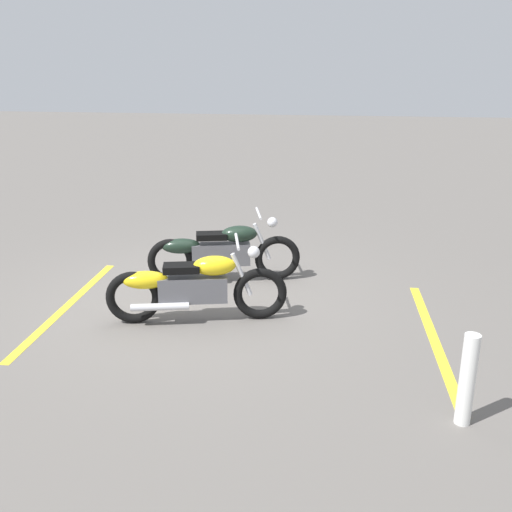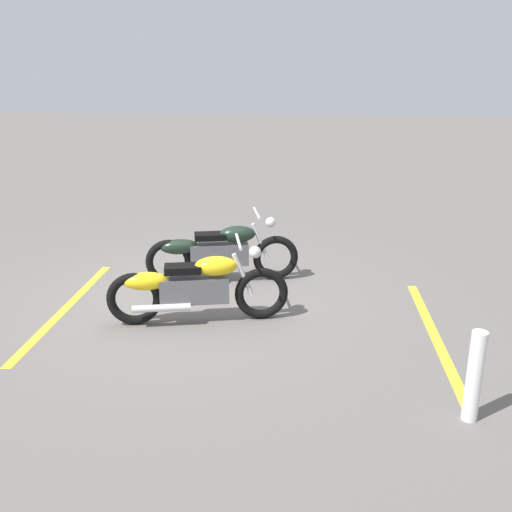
# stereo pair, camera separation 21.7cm
# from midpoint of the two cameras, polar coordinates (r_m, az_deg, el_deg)

# --- Properties ---
(ground_plane) EXTENTS (60.00, 60.00, 0.00)m
(ground_plane) POSITION_cam_midpoint_polar(r_m,az_deg,el_deg) (7.94, -5.81, -4.13)
(ground_plane) COLOR #66605B
(motorcycle_bright_foreground) EXTENTS (2.19, 0.79, 1.04)m
(motorcycle_bright_foreground) POSITION_cam_midpoint_polar(r_m,az_deg,el_deg) (7.07, -5.48, -3.00)
(motorcycle_bright_foreground) COLOR black
(motorcycle_bright_foreground) RESTS_ON ground
(motorcycle_dark_foreground) EXTENTS (2.19, 0.80, 1.04)m
(motorcycle_dark_foreground) POSITION_cam_midpoint_polar(r_m,az_deg,el_deg) (8.34, -2.81, 0.46)
(motorcycle_dark_foreground) COLOR black
(motorcycle_dark_foreground) RESTS_ON ground
(bollard_post) EXTENTS (0.14, 0.14, 0.87)m
(bollard_post) POSITION_cam_midpoint_polar(r_m,az_deg,el_deg) (5.47, 21.34, -11.41)
(bollard_post) COLOR white
(bollard_post) RESTS_ON ground
(parking_stripe_near) EXTENTS (0.23, 3.20, 0.01)m
(parking_stripe_near) POSITION_cam_midpoint_polar(r_m,az_deg,el_deg) (8.01, -17.48, -4.71)
(parking_stripe_near) COLOR yellow
(parking_stripe_near) RESTS_ON ground
(parking_stripe_mid) EXTENTS (0.23, 3.20, 0.01)m
(parking_stripe_mid) POSITION_cam_midpoint_polar(r_m,az_deg,el_deg) (7.12, 18.07, -7.77)
(parking_stripe_mid) COLOR yellow
(parking_stripe_mid) RESTS_ON ground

